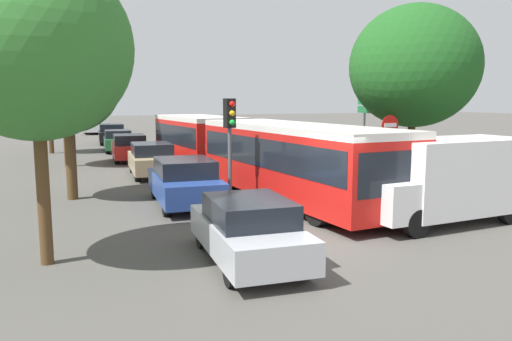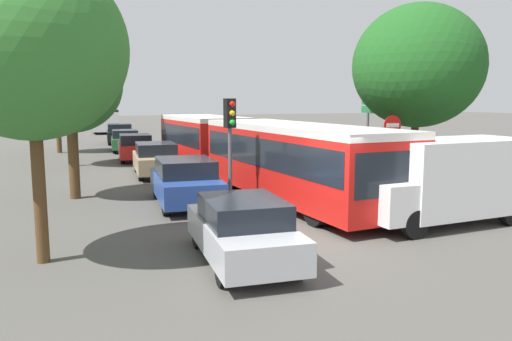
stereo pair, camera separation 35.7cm
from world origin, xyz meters
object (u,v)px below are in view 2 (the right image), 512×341
(queued_car_green, at_px, (125,140))
(traffic_light, at_px, (230,128))
(queued_car_black, at_px, (120,133))
(queued_car_tan, at_px, (156,159))
(no_entry_sign, at_px, (392,142))
(tree_left_near, at_px, (31,53))
(queued_car_red, at_px, (135,147))
(articulated_bus, at_px, (249,148))
(white_van, at_px, (449,179))
(direction_sign_post, at_px, (368,120))
(tree_left_distant, at_px, (56,91))
(tree_right_near, at_px, (417,69))
(queued_car_silver, at_px, (242,230))
(tree_left_mid, at_px, (70,84))
(queued_car_blue, at_px, (185,181))
(city_bus_rear, at_px, (105,119))
(tree_left_far, at_px, (69,62))

(queued_car_green, relative_size, traffic_light, 1.22)
(queued_car_black, bearing_deg, queued_car_tan, -176.53)
(queued_car_tan, bearing_deg, no_entry_sign, -132.67)
(tree_left_near, bearing_deg, queued_car_red, 77.02)
(articulated_bus, distance_m, queued_car_black, 21.50)
(white_van, height_order, direction_sign_post, direction_sign_post)
(articulated_bus, height_order, white_van, articulated_bus)
(queued_car_black, height_order, tree_left_distant, tree_left_distant)
(direction_sign_post, distance_m, tree_right_near, 2.96)
(queued_car_silver, xyz_separation_m, tree_left_mid, (-3.19, 8.44, 3.18))
(queued_car_blue, xyz_separation_m, queued_car_black, (0.18, 24.25, 0.02))
(queued_car_green, height_order, queued_car_black, queued_car_black)
(white_van, relative_size, tree_left_mid, 0.92)
(queued_car_black, bearing_deg, queued_car_red, -177.40)
(queued_car_silver, height_order, direction_sign_post, direction_sign_post)
(queued_car_green, xyz_separation_m, no_entry_sign, (7.29, -18.87, 1.16))
(queued_car_blue, xyz_separation_m, traffic_light, (1.25, -0.86, 1.74))
(tree_left_distant, xyz_separation_m, tree_right_near, (12.86, -18.59, 0.56))
(city_bus_rear, xyz_separation_m, tree_left_near, (-4.14, -44.65, 2.90))
(no_entry_sign, relative_size, tree_left_distant, 0.50)
(queued_car_green, distance_m, traffic_light, 19.04)
(queued_car_silver, distance_m, queued_car_red, 18.79)
(direction_sign_post, bearing_deg, white_van, 86.04)
(queued_car_red, relative_size, tree_left_near, 0.69)
(traffic_light, distance_m, no_entry_sign, 6.02)
(queued_car_green, bearing_deg, queued_car_tan, -175.50)
(queued_car_silver, height_order, tree_left_far, tree_left_far)
(queued_car_red, bearing_deg, articulated_bus, -157.90)
(articulated_bus, distance_m, queued_car_green, 15.45)
(queued_car_tan, relative_size, no_entry_sign, 1.54)
(tree_left_near, bearing_deg, tree_right_near, 19.88)
(queued_car_tan, xyz_separation_m, queued_car_black, (0.05, 17.62, 0.03))
(queued_car_black, height_order, traffic_light, traffic_light)
(queued_car_blue, height_order, tree_left_distant, tree_left_distant)
(queued_car_red, xyz_separation_m, queued_car_black, (0.21, 11.53, 0.04))
(queued_car_silver, xyz_separation_m, queued_car_green, (0.09, 24.12, 0.03))
(tree_left_distant, distance_m, tree_right_near, 22.62)
(queued_car_silver, distance_m, direction_sign_post, 11.80)
(city_bus_rear, relative_size, no_entry_sign, 3.95)
(white_van, bearing_deg, queued_car_black, -81.81)
(direction_sign_post, bearing_deg, tree_left_distant, -41.64)
(traffic_light, xyz_separation_m, direction_sign_post, (6.89, 2.99, 0.05))
(white_van, height_order, tree_left_near, tree_left_near)
(tree_left_distant, bearing_deg, queued_car_red, -55.19)
(city_bus_rear, xyz_separation_m, queued_car_tan, (0.02, -33.36, -0.63))
(tree_left_far, bearing_deg, no_entry_sign, -49.25)
(queued_car_silver, distance_m, tree_left_distant, 25.16)
(tree_left_far, relative_size, tree_left_distant, 1.38)
(queued_car_blue, bearing_deg, tree_left_mid, 58.07)
(tree_left_far, bearing_deg, articulated_bus, -52.31)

